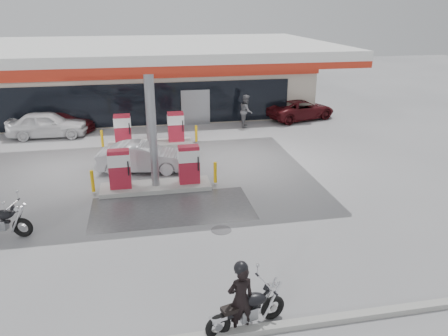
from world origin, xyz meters
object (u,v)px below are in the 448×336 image
(parked_motorcycle, at_px, (0,222))
(sedan_white, at_px, (47,124))
(attendant, at_px, (246,111))
(parked_car_right, at_px, (300,109))
(pump_island_far, at_px, (150,133))
(pump_island_near, at_px, (155,173))
(hatchback_silver, at_px, (142,157))
(main_motorcycle, at_px, (248,311))
(parked_car_left, at_px, (62,121))
(biker_main, at_px, (241,299))

(parked_motorcycle, relative_size, sedan_white, 0.51)
(attendant, relative_size, parked_car_right, 0.42)
(pump_island_far, bearing_deg, parked_motorcycle, -119.92)
(pump_island_near, height_order, parked_motorcycle, pump_island_near)
(pump_island_near, distance_m, parked_motorcycle, 6.00)
(attendant, bearing_deg, pump_island_far, 129.21)
(hatchback_silver, bearing_deg, pump_island_far, 2.11)
(main_motorcycle, distance_m, parked_car_left, 19.98)
(pump_island_far, bearing_deg, hatchback_silver, -97.22)
(pump_island_far, distance_m, hatchback_silver, 3.83)
(pump_island_near, bearing_deg, pump_island_far, 90.00)
(parked_car_left, bearing_deg, sedan_white, 174.73)
(biker_main, xyz_separation_m, parked_motorcycle, (-6.72, 5.83, -0.36))
(pump_island_near, xyz_separation_m, biker_main, (1.53, -8.84, 0.17))
(parked_motorcycle, xyz_separation_m, attendant, (11.18, 11.81, 0.49))
(hatchback_silver, height_order, parked_car_left, hatchback_silver)
(sedan_white, bearing_deg, main_motorcycle, -154.84)
(sedan_white, bearing_deg, parked_motorcycle, -175.21)
(parked_car_right, bearing_deg, parked_motorcycle, 112.76)
(attendant, bearing_deg, main_motorcycle, -179.49)
(attendant, bearing_deg, hatchback_silver, 149.71)
(attendant, bearing_deg, parked_car_right, -59.11)
(main_motorcycle, xyz_separation_m, parked_car_left, (-6.81, 18.78, 0.10))
(pump_island_near, height_order, pump_island_far, same)
(pump_island_far, distance_m, biker_main, 14.92)
(pump_island_far, relative_size, parked_motorcycle, 2.31)
(pump_island_near, xyz_separation_m, sedan_white, (-5.69, 8.82, 0.04))
(parked_motorcycle, height_order, attendant, attendant)
(biker_main, relative_size, parked_car_right, 0.37)
(pump_island_far, relative_size, biker_main, 2.93)
(pump_island_near, relative_size, biker_main, 2.93)
(sedan_white, bearing_deg, pump_island_near, -144.83)
(sedan_white, height_order, hatchback_silver, sedan_white)
(biker_main, distance_m, sedan_white, 19.08)
(pump_island_far, xyz_separation_m, parked_car_left, (-5.09, 4.00, -0.13))
(parked_car_right, bearing_deg, pump_island_near, 117.17)
(pump_island_far, xyz_separation_m, biker_main, (1.53, -14.84, 0.17))
(biker_main, bearing_deg, hatchback_silver, -89.65)
(sedan_white, bearing_deg, attendant, -87.78)
(main_motorcycle, bearing_deg, sedan_white, 97.03)
(pump_island_far, bearing_deg, biker_main, -84.11)
(pump_island_far, xyz_separation_m, hatchback_silver, (-0.48, -3.80, -0.05))
(pump_island_near, xyz_separation_m, parked_motorcycle, (-5.18, -3.01, -0.20))
(parked_car_left, distance_m, parked_car_right, 15.09)
(pump_island_far, height_order, sedan_white, pump_island_far)
(pump_island_far, relative_size, parked_car_right, 1.09)
(pump_island_far, relative_size, parked_car_left, 1.29)
(main_motorcycle, bearing_deg, biker_main, -178.82)
(pump_island_near, bearing_deg, parked_car_right, 45.00)
(sedan_white, height_order, parked_car_right, sedan_white)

